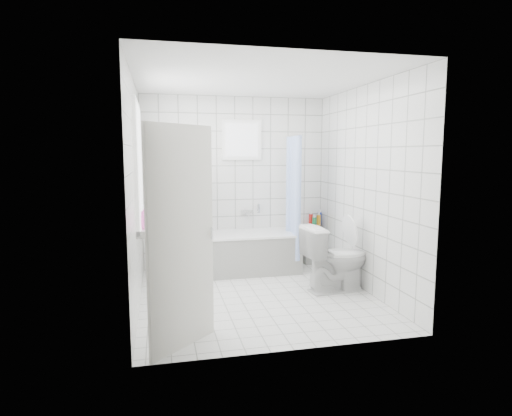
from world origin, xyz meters
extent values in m
plane|color=white|center=(0.00, 0.00, 0.00)|extent=(3.00, 3.00, 0.00)
plane|color=white|center=(0.00, 0.00, 2.60)|extent=(3.00, 3.00, 0.00)
cube|color=white|center=(0.00, 1.50, 1.30)|extent=(2.80, 0.02, 2.60)
cube|color=white|center=(0.00, -1.50, 1.30)|extent=(2.80, 0.02, 2.60)
cube|color=white|center=(-1.40, 0.00, 1.30)|extent=(0.02, 3.00, 2.60)
cube|color=white|center=(1.40, 0.00, 1.30)|extent=(0.02, 3.00, 2.60)
cube|color=white|center=(-1.35, 0.30, 1.60)|extent=(0.01, 0.90, 1.40)
cube|color=white|center=(0.10, 1.46, 1.95)|extent=(0.50, 0.01, 0.50)
cube|color=white|center=(-1.31, 0.30, 0.86)|extent=(0.18, 1.02, 0.08)
cube|color=silver|center=(-0.96, -1.21, 1.00)|extent=(0.61, 0.58, 2.00)
cube|color=white|center=(0.08, 1.12, 0.28)|extent=(1.55, 0.75, 0.55)
cube|color=white|center=(0.08, 1.12, 0.57)|extent=(1.57, 0.77, 0.03)
cube|color=white|center=(-0.78, 1.07, 0.75)|extent=(0.15, 0.85, 1.50)
cube|color=white|center=(1.28, 1.38, 0.28)|extent=(0.40, 0.24, 0.55)
imported|color=white|center=(1.03, -0.01, 0.43)|extent=(0.89, 0.57, 0.86)
cylinder|color=silver|center=(0.80, 1.10, 2.00)|extent=(0.02, 0.80, 0.02)
cube|color=silver|center=(0.18, 1.46, 0.85)|extent=(0.18, 0.06, 0.06)
imported|color=#C964A2|center=(-1.30, 0.63, 0.99)|extent=(0.11, 0.11, 0.18)
imported|color=#36F4F0|center=(-1.30, 0.12, 0.98)|extent=(0.11, 0.11, 0.17)
imported|color=silver|center=(-1.30, 0.46, 1.05)|extent=(0.12, 0.12, 0.29)
imported|color=#D653AC|center=(-1.30, -0.05, 1.04)|extent=(0.14, 0.14, 0.28)
imported|color=silver|center=(-1.30, 0.30, 0.99)|extent=(0.15, 0.15, 0.19)
cylinder|color=#178B45|center=(1.23, 1.31, 0.65)|extent=(0.06, 0.06, 0.20)
cylinder|color=#1532AD|center=(1.35, 1.41, 0.68)|extent=(0.06, 0.06, 0.26)
cylinder|color=red|center=(1.20, 1.41, 0.67)|extent=(0.06, 0.06, 0.24)
cylinder|color=orange|center=(1.30, 1.31, 0.67)|extent=(0.06, 0.06, 0.23)
camera|label=1|loc=(-1.14, -4.97, 1.75)|focal=30.00mm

